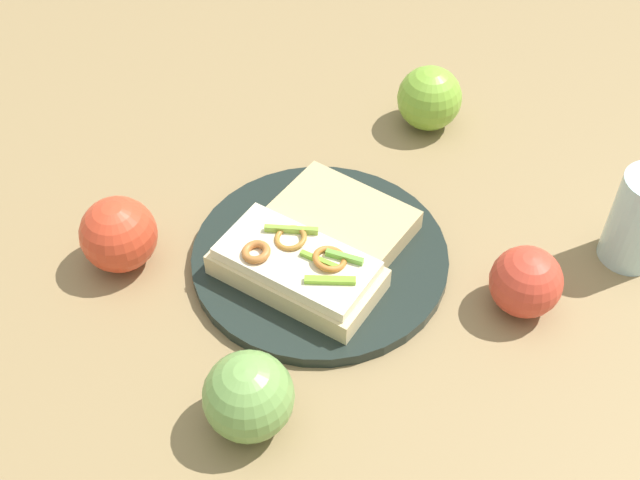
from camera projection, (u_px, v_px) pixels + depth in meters
name	position (u px, v px, depth m)	size (l,w,h in m)	color
ground_plane	(320.00, 262.00, 0.87)	(2.00, 2.00, 0.00)	olive
plate	(320.00, 257.00, 0.86)	(0.27, 0.27, 0.01)	black
sandwich	(297.00, 267.00, 0.82)	(0.18, 0.13, 0.05)	beige
bread_slice_side	(342.00, 220.00, 0.87)	(0.14, 0.10, 0.02)	tan
apple_0	(429.00, 98.00, 0.99)	(0.08, 0.08, 0.08)	#80B337
apple_1	(526.00, 282.00, 0.80)	(0.07, 0.07, 0.07)	#D4402D
apple_2	(119.00, 234.00, 0.84)	(0.08, 0.08, 0.08)	red
apple_3	(253.00, 398.00, 0.71)	(0.08, 0.08, 0.08)	#72A04E
drinking_glass	(640.00, 219.00, 0.83)	(0.06, 0.06, 0.11)	silver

